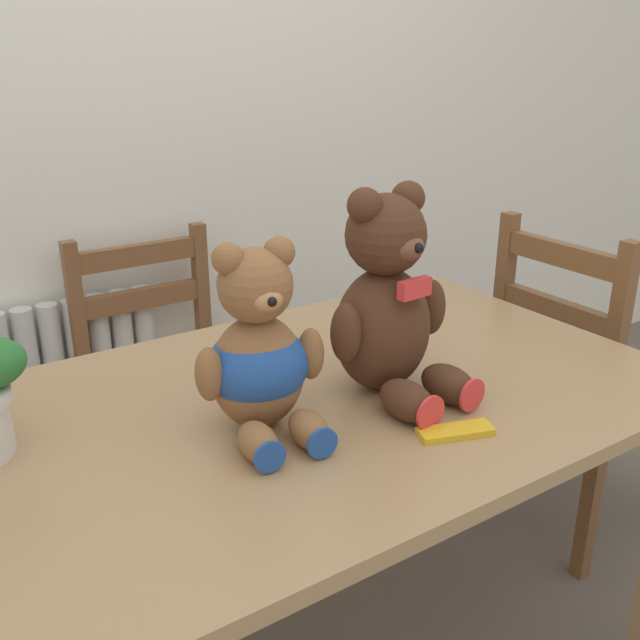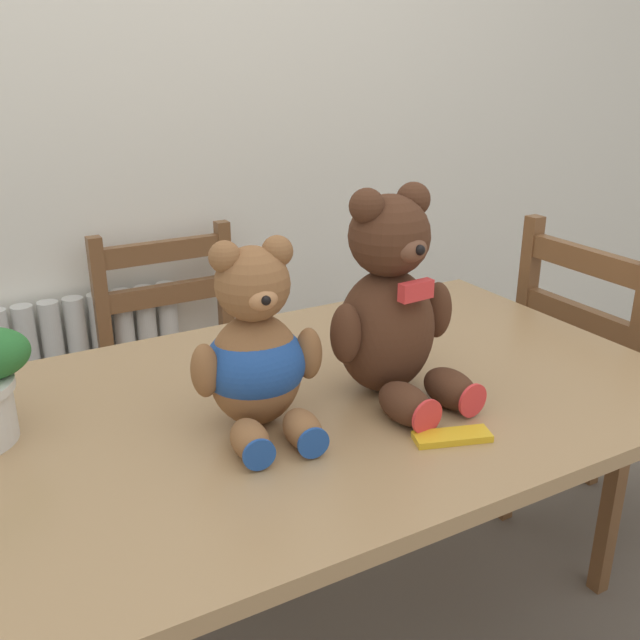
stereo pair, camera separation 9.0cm
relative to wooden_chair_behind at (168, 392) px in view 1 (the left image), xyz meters
The scene contains 8 objects.
wall_back 0.89m from the wooden_chair_behind, 93.12° to the left, with size 8.00×0.04×2.60m, color silver.
radiator 0.32m from the wooden_chair_behind, 140.40° to the left, with size 0.55×0.10×0.72m.
dining_table 0.80m from the wooden_chair_behind, 91.05° to the right, with size 1.47×0.87×0.76m.
wooden_chair_behind is the anchor object (origin of this frame).
wooden_chair_side 1.19m from the wooden_chair_behind, 34.27° to the right, with size 0.43×0.41×0.96m.
teddy_bear_left 0.95m from the wooden_chair_behind, 99.57° to the right, with size 0.24×0.25×0.34m.
teddy_bear_right 0.97m from the wooden_chair_behind, 80.68° to the right, with size 0.28×0.28×0.40m.
chocolate_bar 1.09m from the wooden_chair_behind, 83.12° to the right, with size 0.13×0.05×0.01m, color gold.
Camera 1 is at (-0.65, -0.59, 1.39)m, focal length 40.00 mm.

